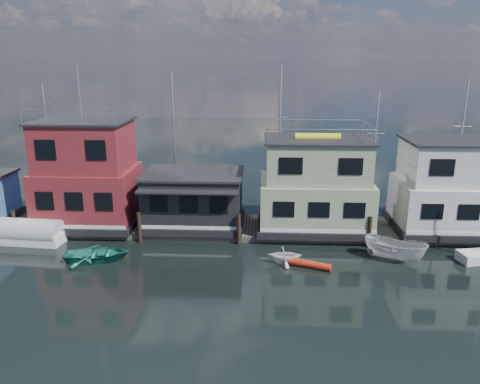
# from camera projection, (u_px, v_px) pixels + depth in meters

# --- Properties ---
(ground) EXTENTS (160.00, 160.00, 0.00)m
(ground) POSITION_uv_depth(u_px,v_px,m) (171.00, 311.00, 24.14)
(ground) COLOR black
(ground) RESTS_ON ground
(dock) EXTENTS (48.00, 5.00, 0.40)m
(dock) POSITION_uv_depth(u_px,v_px,m) (201.00, 227.00, 35.59)
(dock) COLOR #595147
(dock) RESTS_ON ground
(houseboat_red) EXTENTS (7.40, 5.90, 11.86)m
(houseboat_red) POSITION_uv_depth(u_px,v_px,m) (87.00, 176.00, 34.92)
(houseboat_red) COLOR black
(houseboat_red) RESTS_ON dock
(houseboat_dark) EXTENTS (7.40, 6.10, 4.06)m
(houseboat_dark) POSITION_uv_depth(u_px,v_px,m) (194.00, 199.00, 34.98)
(houseboat_dark) COLOR black
(houseboat_dark) RESTS_ON dock
(houseboat_green) EXTENTS (8.40, 5.90, 7.03)m
(houseboat_green) POSITION_uv_depth(u_px,v_px,m) (315.00, 186.00, 34.26)
(houseboat_green) COLOR black
(houseboat_green) RESTS_ON dock
(houseboat_white) EXTENTS (8.40, 5.90, 6.66)m
(houseboat_white) POSITION_uv_depth(u_px,v_px,m) (454.00, 188.00, 33.78)
(houseboat_white) COLOR black
(houseboat_white) RESTS_ON dock
(pilings) EXTENTS (42.28, 0.28, 2.20)m
(pilings) POSITION_uv_depth(u_px,v_px,m) (191.00, 229.00, 32.67)
(pilings) COLOR #2D2116
(pilings) RESTS_ON ground
(background_masts) EXTENTS (36.40, 0.16, 12.00)m
(background_masts) POSITION_uv_depth(u_px,v_px,m) (265.00, 144.00, 39.64)
(background_masts) COLOR silver
(background_masts) RESTS_ON ground
(tarp_runabout) EXTENTS (4.76, 2.27, 1.87)m
(tarp_runabout) POSITION_uv_depth(u_px,v_px,m) (31.00, 233.00, 32.91)
(tarp_runabout) COLOR white
(tarp_runabout) RESTS_ON ground
(dinghy_white) EXTENTS (2.21, 1.92, 1.15)m
(dinghy_white) POSITION_uv_depth(u_px,v_px,m) (284.00, 255.00, 29.63)
(dinghy_white) COLOR white
(dinghy_white) RESTS_ON ground
(red_kayak) EXTENTS (3.07, 1.53, 0.46)m
(red_kayak) POSITION_uv_depth(u_px,v_px,m) (306.00, 264.00, 29.15)
(red_kayak) COLOR red
(red_kayak) RESTS_ON ground
(dinghy_teal) EXTENTS (4.49, 3.54, 0.84)m
(dinghy_teal) POSITION_uv_depth(u_px,v_px,m) (97.00, 254.00, 30.11)
(dinghy_teal) COLOR #22806B
(dinghy_teal) RESTS_ON ground
(motorboat) EXTENTS (4.25, 3.38, 1.56)m
(motorboat) POSITION_uv_depth(u_px,v_px,m) (395.00, 249.00, 29.94)
(motorboat) COLOR silver
(motorboat) RESTS_ON ground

